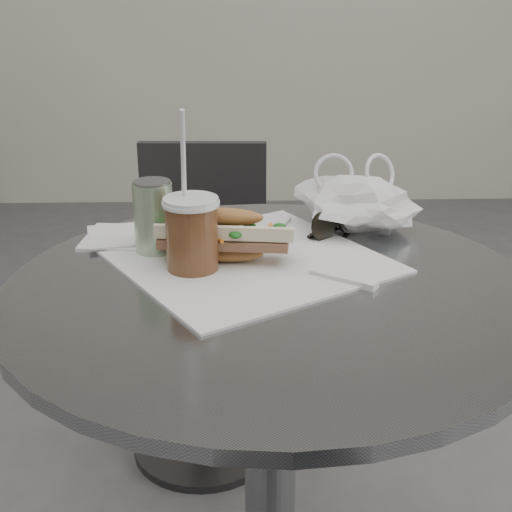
{
  "coord_description": "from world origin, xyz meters",
  "views": [
    {
      "loc": [
        -0.05,
        -0.72,
        1.15
      ],
      "look_at": [
        -0.02,
        0.18,
        0.79
      ],
      "focal_mm": 50.0,
      "sensor_mm": 36.0,
      "label": 1
    }
  ],
  "objects_px": {
    "iced_coffee": "(192,234)",
    "sunglasses": "(335,225)",
    "banh_mi": "(224,236)",
    "cafe_table": "(271,446)",
    "drink_can": "(154,218)",
    "chair_far": "(202,322)"
  },
  "relations": [
    {
      "from": "banh_mi",
      "to": "drink_can",
      "type": "height_order",
      "value": "drink_can"
    },
    {
      "from": "sunglasses",
      "to": "banh_mi",
      "type": "bearing_deg",
      "value": 171.27
    },
    {
      "from": "cafe_table",
      "to": "drink_can",
      "type": "relative_size",
      "value": 6.55
    },
    {
      "from": "drink_can",
      "to": "banh_mi",
      "type": "bearing_deg",
      "value": -21.82
    },
    {
      "from": "iced_coffee",
      "to": "sunglasses",
      "type": "height_order",
      "value": "iced_coffee"
    },
    {
      "from": "iced_coffee",
      "to": "drink_can",
      "type": "relative_size",
      "value": 2.07
    },
    {
      "from": "banh_mi",
      "to": "drink_can",
      "type": "relative_size",
      "value": 2.14
    },
    {
      "from": "cafe_table",
      "to": "banh_mi",
      "type": "bearing_deg",
      "value": 128.29
    },
    {
      "from": "chair_far",
      "to": "banh_mi",
      "type": "xyz_separation_m",
      "value": [
        0.07,
        -0.58,
        0.44
      ]
    },
    {
      "from": "sunglasses",
      "to": "chair_far",
      "type": "bearing_deg",
      "value": 77.76
    },
    {
      "from": "chair_far",
      "to": "iced_coffee",
      "type": "bearing_deg",
      "value": 94.27
    },
    {
      "from": "drink_can",
      "to": "sunglasses",
      "type": "bearing_deg",
      "value": 13.3
    },
    {
      "from": "chair_far",
      "to": "sunglasses",
      "type": "xyz_separation_m",
      "value": [
        0.25,
        -0.47,
        0.42
      ]
    },
    {
      "from": "chair_far",
      "to": "drink_can",
      "type": "bearing_deg",
      "value": 87.88
    },
    {
      "from": "chair_far",
      "to": "sunglasses",
      "type": "distance_m",
      "value": 0.68
    },
    {
      "from": "cafe_table",
      "to": "sunglasses",
      "type": "xyz_separation_m",
      "value": [
        0.11,
        0.2,
        0.29
      ]
    },
    {
      "from": "iced_coffee",
      "to": "chair_far",
      "type": "bearing_deg",
      "value": 92.07
    },
    {
      "from": "banh_mi",
      "to": "iced_coffee",
      "type": "xyz_separation_m",
      "value": [
        -0.05,
        -0.03,
        0.02
      ]
    },
    {
      "from": "banh_mi",
      "to": "iced_coffee",
      "type": "distance_m",
      "value": 0.06
    },
    {
      "from": "cafe_table",
      "to": "sunglasses",
      "type": "relative_size",
      "value": 7.76
    },
    {
      "from": "chair_far",
      "to": "banh_mi",
      "type": "height_order",
      "value": "banh_mi"
    },
    {
      "from": "cafe_table",
      "to": "drink_can",
      "type": "xyz_separation_m",
      "value": [
        -0.18,
        0.13,
        0.33
      ]
    }
  ]
}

